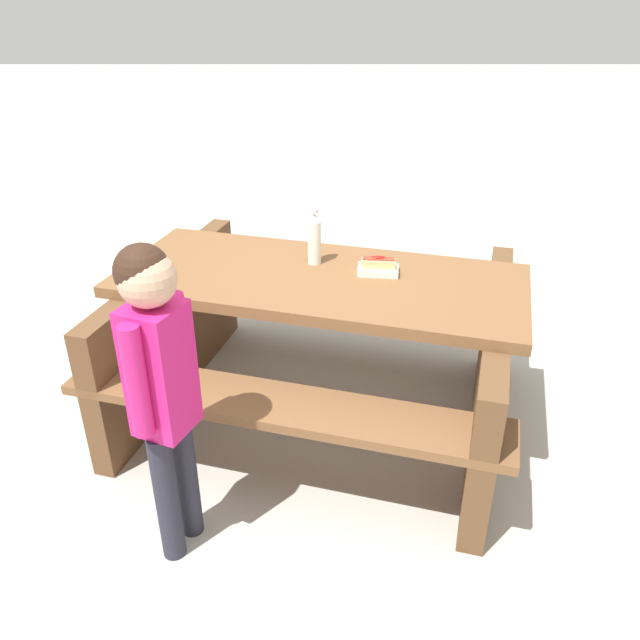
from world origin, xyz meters
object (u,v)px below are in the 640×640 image
at_px(hotdog_tray, 378,267).
at_px(picnic_table, 320,335).
at_px(child_in_coat, 159,370).
at_px(soda_bottle, 314,238).

bearing_deg(hotdog_tray, picnic_table, -175.06).
height_order(picnic_table, child_in_coat, child_in_coat).
relative_size(soda_bottle, child_in_coat, 0.21).
bearing_deg(hotdog_tray, soda_bottle, 157.14).
height_order(soda_bottle, hotdog_tray, soda_bottle).
bearing_deg(soda_bottle, child_in_coat, -117.51).
relative_size(soda_bottle, hotdog_tray, 1.36).
xyz_separation_m(hotdog_tray, child_in_coat, (-0.78, -0.84, -0.00)).
xyz_separation_m(picnic_table, hotdog_tray, (0.26, 0.02, 0.34)).
height_order(soda_bottle, child_in_coat, child_in_coat).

